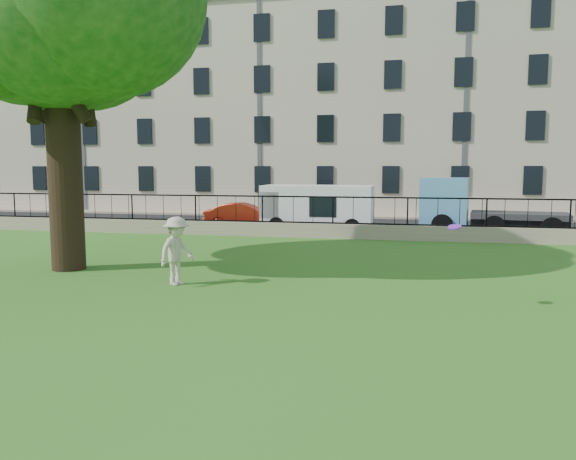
% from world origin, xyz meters
% --- Properties ---
extents(ground, '(120.00, 120.00, 0.00)m').
position_xyz_m(ground, '(0.00, 0.00, 0.00)').
color(ground, '#34741B').
rests_on(ground, ground).
extents(retaining_wall, '(50.00, 0.40, 0.60)m').
position_xyz_m(retaining_wall, '(0.00, 12.00, 0.30)').
color(retaining_wall, gray).
rests_on(retaining_wall, ground).
extents(iron_railing, '(50.00, 0.05, 1.13)m').
position_xyz_m(iron_railing, '(0.00, 12.00, 1.15)').
color(iron_railing, black).
rests_on(iron_railing, retaining_wall).
extents(street, '(60.00, 9.00, 0.01)m').
position_xyz_m(street, '(0.00, 16.70, 0.01)').
color(street, black).
rests_on(street, ground).
extents(sidewalk, '(60.00, 1.40, 0.12)m').
position_xyz_m(sidewalk, '(0.00, 21.90, 0.06)').
color(sidewalk, gray).
rests_on(sidewalk, ground).
extents(building_row, '(56.40, 10.40, 13.80)m').
position_xyz_m(building_row, '(0.00, 27.57, 6.92)').
color(building_row, beige).
rests_on(building_row, ground).
extents(man, '(0.97, 1.24, 1.70)m').
position_xyz_m(man, '(-2.50, 1.96, 0.85)').
color(man, beige).
rests_on(man, ground).
extents(frisbee, '(0.32, 0.31, 0.12)m').
position_xyz_m(frisbee, '(4.00, 0.89, 1.70)').
color(frisbee, purple).
extents(red_sedan, '(3.91, 1.82, 1.24)m').
position_xyz_m(red_sedan, '(-4.50, 14.40, 0.62)').
color(red_sedan, '#AE2915').
rests_on(red_sedan, street).
extents(white_van, '(5.01, 2.00, 2.09)m').
position_xyz_m(white_van, '(-1.04, 14.40, 1.05)').
color(white_van, white).
rests_on(white_van, street).
extents(blue_truck, '(6.07, 2.84, 2.45)m').
position_xyz_m(blue_truck, '(6.50, 14.93, 1.22)').
color(blue_truck, '#5BA5D7').
rests_on(blue_truck, street).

